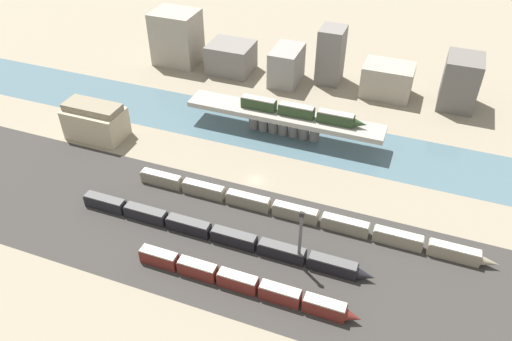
% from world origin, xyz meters
% --- Properties ---
extents(ground_plane, '(400.00, 400.00, 0.00)m').
position_xyz_m(ground_plane, '(0.00, 0.00, 0.00)').
color(ground_plane, gray).
extents(railbed_yard, '(280.00, 42.00, 0.01)m').
position_xyz_m(railbed_yard, '(0.00, -24.00, 0.00)').
color(railbed_yard, '#33302D').
rests_on(railbed_yard, ground).
extents(river_water, '(320.00, 23.76, 0.01)m').
position_xyz_m(river_water, '(0.00, 25.62, 0.00)').
color(river_water, '#47606B').
rests_on(river_water, ground).
extents(bridge, '(63.01, 8.96, 7.59)m').
position_xyz_m(bridge, '(0.00, 25.62, 5.59)').
color(bridge, gray).
rests_on(bridge, ground).
extents(train_on_bridge, '(39.87, 2.86, 3.70)m').
position_xyz_m(train_on_bridge, '(5.29, 25.62, 9.39)').
color(train_on_bridge, '#23381E').
rests_on(train_on_bridge, bridge).
extents(train_yard_near, '(51.87, 2.80, 3.89)m').
position_xyz_m(train_yard_near, '(10.85, -36.64, 1.91)').
color(train_yard_near, '#5B1E19').
rests_on(train_yard_near, ground).
extents(train_yard_mid, '(76.68, 2.90, 3.57)m').
position_xyz_m(train_yard_mid, '(-0.79, -24.62, 1.75)').
color(train_yard_mid, black).
rests_on(train_yard_mid, ground).
extents(train_yard_far, '(94.12, 2.61, 3.65)m').
position_xyz_m(train_yard_far, '(16.47, -10.64, 1.79)').
color(train_yard_far, gray).
rests_on(train_yard_far, ground).
extents(warehouse_building, '(18.21, 10.61, 11.44)m').
position_xyz_m(warehouse_building, '(-54.93, 3.83, 5.44)').
color(warehouse_building, tan).
rests_on(warehouse_building, ground).
extents(signal_tower, '(1.00, 0.75, 16.35)m').
position_xyz_m(signal_tower, '(20.45, -25.38, 8.30)').
color(signal_tower, '#4C4C51').
rests_on(signal_tower, ground).
extents(city_block_far_left, '(17.14, 13.99, 20.53)m').
position_xyz_m(city_block_far_left, '(-55.80, 60.69, 10.26)').
color(city_block_far_left, gray).
rests_on(city_block_far_left, ground).
extents(city_block_left, '(16.47, 14.28, 11.16)m').
position_xyz_m(city_block_left, '(-32.79, 60.50, 5.58)').
color(city_block_left, slate).
rests_on(city_block_left, ground).
extents(city_block_center, '(9.97, 15.63, 13.25)m').
position_xyz_m(city_block_center, '(-10.12, 59.50, 6.63)').
color(city_block_center, gray).
rests_on(city_block_center, ground).
extents(city_block_right, '(8.78, 10.45, 20.73)m').
position_xyz_m(city_block_right, '(4.70, 65.92, 10.36)').
color(city_block_right, slate).
rests_on(city_block_right, ground).
extents(city_block_far_right, '(17.30, 12.47, 11.43)m').
position_xyz_m(city_block_far_right, '(26.37, 62.99, 5.72)').
color(city_block_far_right, gray).
rests_on(city_block_far_right, ground).
extents(city_block_tall, '(11.75, 14.28, 17.84)m').
position_xyz_m(city_block_tall, '(50.26, 64.04, 8.92)').
color(city_block_tall, '#605B56').
rests_on(city_block_tall, ground).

